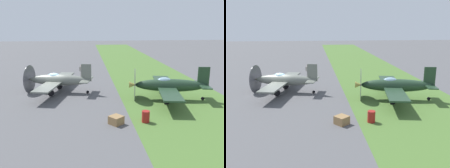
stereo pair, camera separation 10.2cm
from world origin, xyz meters
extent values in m
plane|color=#515154|center=(0.00, 0.00, 0.00)|extent=(160.00, 160.00, 0.00)
cube|color=#476B2D|center=(0.00, -12.74, 0.00)|extent=(120.00, 11.00, 0.01)
ellipsoid|color=slate|center=(-0.16, -0.88, 1.41)|extent=(2.62, 6.72, 1.21)
cube|color=slate|center=(-0.07, -0.50, 1.27)|extent=(9.48, 3.65, 0.14)
cube|color=slate|center=(-0.81, -3.82, 2.29)|extent=(0.33, 1.07, 1.85)
cube|color=slate|center=(-0.81, -3.82, 1.51)|extent=(3.23, 1.53, 0.10)
cone|color=#B7B24C|center=(0.62, 2.59, 1.41)|extent=(0.76, 0.80, 0.62)
cylinder|color=#4C4C51|center=(0.58, 2.40, 1.41)|extent=(3.05, 0.72, 3.12)
ellipsoid|color=#8CB2C6|center=(-0.03, -0.31, 1.83)|extent=(0.96, 1.48, 0.68)
cylinder|color=black|center=(-1.43, -0.09, 0.33)|extent=(0.35, 0.69, 0.66)
cylinder|color=black|center=(-1.43, -0.09, 0.80)|extent=(0.12, 0.12, 0.93)
cylinder|color=black|center=(1.33, -0.71, 0.33)|extent=(0.35, 0.69, 0.66)
cylinder|color=black|center=(1.33, -0.71, 0.80)|extent=(0.12, 0.12, 0.93)
cylinder|color=black|center=(-0.84, -3.92, 0.16)|extent=(0.18, 0.33, 0.31)
ellipsoid|color=#233D28|center=(-3.94, -12.02, 1.47)|extent=(2.43, 7.00, 1.26)
cube|color=#233D28|center=(-3.87, -11.62, 1.32)|extent=(9.87, 3.38, 0.14)
cube|color=#233D28|center=(-4.49, -15.11, 2.38)|extent=(0.29, 1.11, 1.92)
cube|color=#233D28|center=(-4.49, -15.11, 1.57)|extent=(3.35, 1.46, 0.10)
cone|color=#B7B24C|center=(-3.30, -8.38, 1.47)|extent=(0.76, 0.81, 0.65)
cylinder|color=#4C4C51|center=(-3.34, -8.58, 1.47)|extent=(3.20, 0.60, 3.24)
ellipsoid|color=#8CB2C6|center=(-3.84, -11.42, 1.91)|extent=(0.94, 1.52, 0.71)
cylinder|color=black|center=(-5.30, -11.26, 0.34)|extent=(0.34, 0.72, 0.69)
cylinder|color=black|center=(-5.30, -11.26, 0.83)|extent=(0.12, 0.12, 0.97)
cylinder|color=black|center=(-2.41, -11.77, 0.34)|extent=(0.34, 0.72, 0.69)
cylinder|color=black|center=(-2.41, -11.77, 0.83)|extent=(0.12, 0.12, 0.97)
cylinder|color=black|center=(-4.51, -15.21, 0.16)|extent=(0.18, 0.34, 0.32)
cylinder|color=#9E998E|center=(7.62, -3.16, 0.44)|extent=(0.30, 0.30, 0.88)
cylinder|color=#9E998E|center=(7.62, -3.16, 1.19)|extent=(0.38, 0.38, 0.62)
sphere|color=tan|center=(7.62, -3.16, 1.61)|extent=(0.23, 0.23, 0.23)
cylinder|color=#9E998E|center=(7.57, -2.91, 1.19)|extent=(0.11, 0.11, 0.59)
cylinder|color=#9E998E|center=(7.67, -3.42, 1.19)|extent=(0.11, 0.11, 0.59)
cylinder|color=maroon|center=(-9.35, -8.27, 0.45)|extent=(0.60, 0.60, 0.90)
cube|color=olive|center=(-9.49, -5.97, 0.32)|extent=(1.27, 1.27, 0.64)
camera|label=1|loc=(-26.81, -3.80, 7.46)|focal=39.69mm
camera|label=2|loc=(-26.82, -3.90, 7.46)|focal=39.69mm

